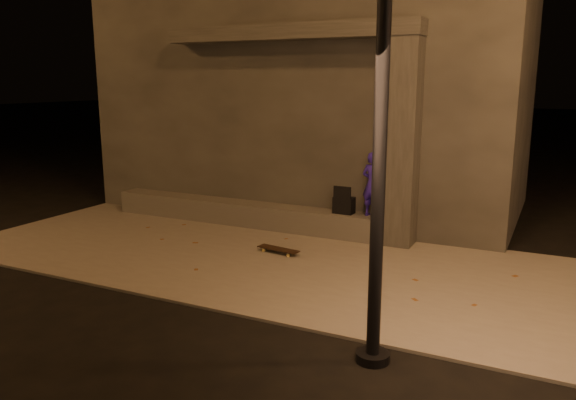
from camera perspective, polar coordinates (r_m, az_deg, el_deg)
The scene contains 9 objects.
ground at distance 7.77m, azimuth -9.04°, elevation -10.14°, with size 120.00×120.00×0.00m, color black.
sidewalk at distance 9.36m, azimuth -1.97°, elevation -5.97°, with size 11.00×4.40×0.04m, color slate.
building at distance 13.39m, azimuth 3.33°, elevation 10.71°, with size 9.00×5.10×5.22m.
ledge at distance 11.47m, azimuth -4.47°, elevation -1.34°, with size 6.00×0.55×0.45m, color #56534E.
column at distance 9.97m, azimuth 11.49°, elevation 5.63°, with size 0.55×0.55×3.60m, color #33312E.
canopy at distance 10.77m, azimuth 0.14°, elevation 16.66°, with size 5.00×0.70×0.28m, color #33312E.
skateboarder at distance 10.22m, azimuth 8.61°, elevation 1.59°, with size 0.43×0.28×1.19m, color #2D1AAE.
backpack at distance 10.47m, azimuth 5.71°, elevation -0.38°, with size 0.38×0.25×0.53m.
skateboard at distance 9.55m, azimuth -0.99°, elevation -5.03°, with size 0.79×0.31×0.08m.
Camera 1 is at (4.21, -5.84, 2.91)m, focal length 35.00 mm.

